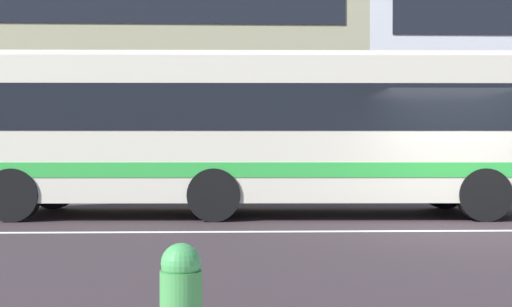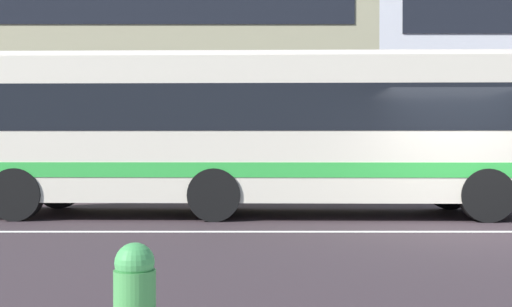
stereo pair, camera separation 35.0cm
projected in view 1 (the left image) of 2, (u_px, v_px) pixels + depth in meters
ground_plane at (482, 231)px, 10.24m from camera, size 160.00×160.00×0.00m
lane_centre_line at (482, 231)px, 10.24m from camera, size 60.00×0.16×0.01m
apartment_block_left at (94, 43)px, 27.08m from camera, size 21.95×11.33×11.92m
transit_bus at (249, 128)px, 12.72m from camera, size 10.90×2.89×3.23m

